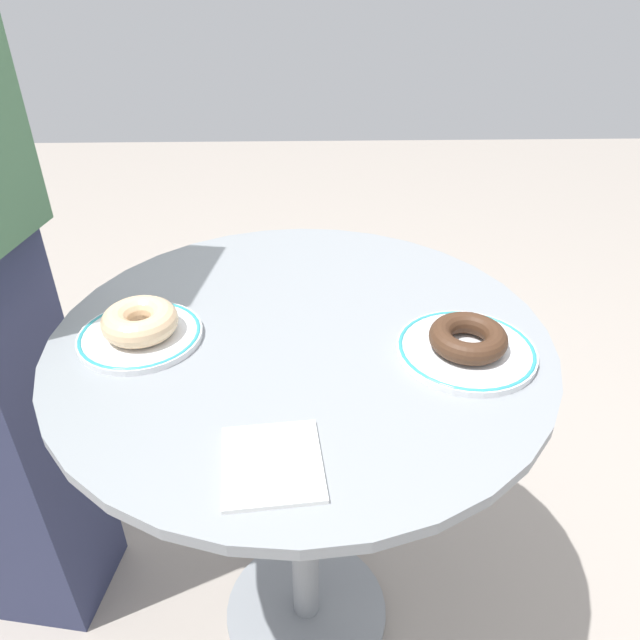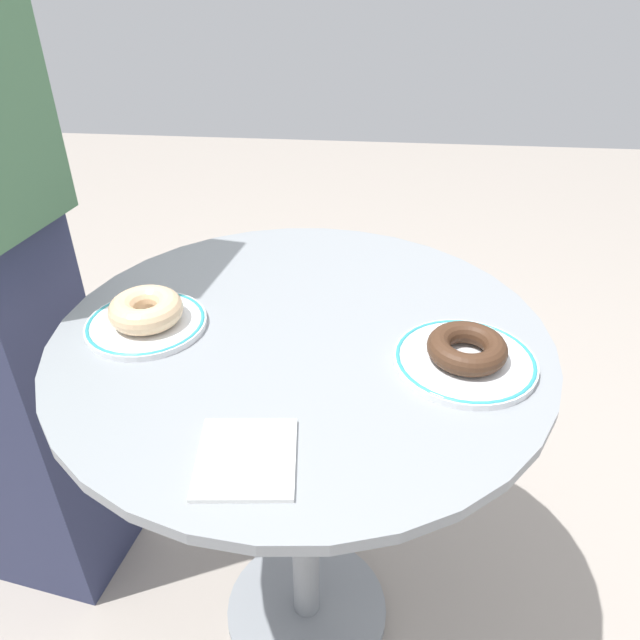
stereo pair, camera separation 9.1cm
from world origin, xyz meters
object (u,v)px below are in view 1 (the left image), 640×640
at_px(plate_right, 466,350).
at_px(donut_chocolate, 468,338).
at_px(paper_napkin, 272,463).
at_px(donut_glazed, 140,321).
at_px(cafe_table, 303,430).
at_px(plate_left, 140,335).

bearing_deg(plate_right, donut_chocolate, -14.04).
xyz_separation_m(plate_right, paper_napkin, (-0.28, -0.21, -0.00)).
distance_m(donut_glazed, paper_napkin, 0.34).
relative_size(cafe_table, donut_chocolate, 6.78).
bearing_deg(cafe_table, plate_left, -178.59).
distance_m(plate_left, donut_glazed, 0.03).
distance_m(cafe_table, paper_napkin, 0.34).
bearing_deg(cafe_table, donut_chocolate, -12.96).
height_order(plate_right, donut_chocolate, donut_chocolate).
distance_m(plate_left, donut_chocolate, 0.49).
xyz_separation_m(donut_glazed, donut_chocolate, (0.48, -0.05, -0.00)).
relative_size(plate_right, donut_glazed, 1.79).
xyz_separation_m(cafe_table, donut_glazed, (-0.24, -0.01, 0.23)).
bearing_deg(cafe_table, donut_glazed, -178.46).
bearing_deg(donut_glazed, paper_napkin, -51.69).
bearing_deg(paper_napkin, plate_right, 37.69).
xyz_separation_m(donut_chocolate, paper_napkin, (-0.28, -0.21, -0.03)).
bearing_deg(donut_glazed, plate_right, -5.86).
height_order(plate_left, paper_napkin, plate_left).
bearing_deg(donut_chocolate, plate_right, 165.96).
relative_size(donut_chocolate, paper_napkin, 0.88).
height_order(donut_glazed, donut_chocolate, donut_glazed).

